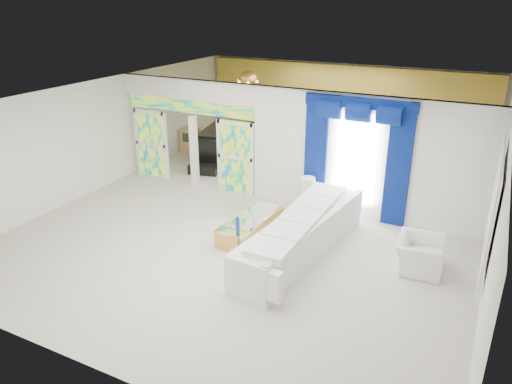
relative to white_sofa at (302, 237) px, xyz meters
The scene contains 22 objects.
floor 2.13m from the white_sofa, 135.78° to the left, with size 12.00×12.00×0.00m, color #B7AF9E.
dividing_wall 2.77m from the white_sofa, 75.28° to the left, with size 5.70×0.18×3.00m, color white.
dividing_header 5.52m from the white_sofa, 150.50° to the left, with size 4.30×0.18×0.55m, color white.
stained_panel_left 6.31m from the white_sofa, 156.92° to the left, with size 0.95×0.04×2.00m, color #994C3F.
stained_panel_right 3.87m from the white_sofa, 139.93° to the left, with size 0.95×0.04×2.00m, color #994C3F.
stained_transom 5.33m from the white_sofa, 150.50° to the left, with size 4.00×0.05×0.35m, color #994C3F.
window_pane 2.62m from the white_sofa, 80.46° to the left, with size 1.00×0.02×2.30m, color white.
blue_drape_left 2.61m from the white_sofa, 104.49° to the left, with size 0.55×0.10×2.80m, color #04154B.
blue_drape_right 2.90m from the white_sofa, 59.08° to the left, with size 0.55×0.10×2.80m, color #04154B.
blue_pelmet 3.39m from the white_sofa, 80.34° to the left, with size 2.60×0.12×0.25m, color #04154B.
wall_mirror 3.65m from the white_sofa, ahead, with size 0.04×2.70×1.90m, color white.
gold_curtains 7.59m from the white_sofa, 101.54° to the left, with size 9.70×0.12×2.90m, color gold.
white_sofa is the anchor object (origin of this frame).
coffee_table 1.40m from the white_sofa, 167.47° to the left, with size 0.63×1.90×0.42m, color gold.
console_table 1.94m from the white_sofa, 99.61° to the left, with size 1.21×0.38×0.40m, color silver.
table_lamp 2.03m from the white_sofa, 108.10° to the left, with size 0.36×0.36×0.58m, color silver.
armchair 2.37m from the white_sofa, 11.93° to the left, with size 1.01×0.88×0.65m, color silver.
grand_piano 6.64m from the white_sofa, 132.91° to the left, with size 1.57×2.06×1.04m, color black.
piano_bench 5.58m from the white_sofa, 144.18° to the left, with size 0.89×0.35×0.30m, color black.
tv_console 7.96m from the white_sofa, 140.77° to the left, with size 0.57×0.52×0.83m, color tan.
chandelier 6.57m from the white_sofa, 128.03° to the left, with size 0.60×0.60×0.60m, color gold.
decanters 1.35m from the white_sofa, behind, with size 0.22×0.99×0.24m.
Camera 1 is at (4.71, -9.95, 5.09)m, focal length 34.07 mm.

